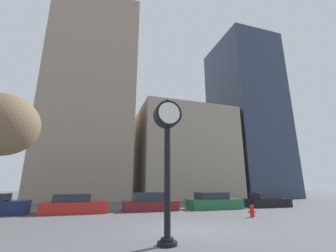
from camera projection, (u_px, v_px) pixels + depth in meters
name	position (u px, v px, depth m)	size (l,w,h in m)	color
ground_plane	(191.00, 230.00, 9.39)	(200.00, 200.00, 0.00)	#515156
building_tall_tower	(91.00, 100.00, 33.60)	(11.64, 12.00, 28.51)	gray
building_storefront_row	(182.00, 154.00, 35.86)	(14.25, 12.00, 13.54)	gray
building_glass_modern	(245.00, 116.00, 41.55)	(9.70, 12.00, 28.99)	#2D384C
street_clock	(167.00, 142.00, 7.70)	(0.94, 0.63, 4.80)	black
car_red	(74.00, 205.00, 15.24)	(4.32, 1.96, 1.26)	red
car_maroon	(150.00, 203.00, 16.95)	(4.09, 1.76, 1.34)	maroon
car_green	(214.00, 202.00, 18.33)	(4.40, 1.88, 1.30)	#236038
car_black	(267.00, 201.00, 20.16)	(3.90, 1.96, 1.23)	black
fire_hydrant_near	(252.00, 211.00, 13.40)	(0.55, 0.24, 0.70)	red
bare_tree	(2.00, 125.00, 10.38)	(3.21, 3.21, 5.97)	brown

